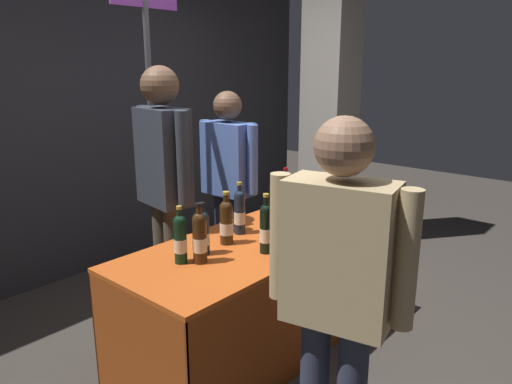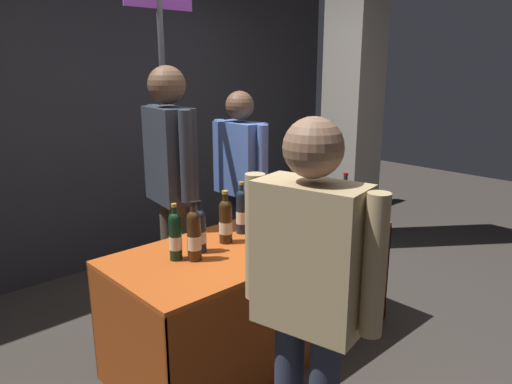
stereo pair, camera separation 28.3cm
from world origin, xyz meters
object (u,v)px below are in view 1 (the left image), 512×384
object	(u,v)px
wine_glass_near_vendor	(285,215)
vendor_presenter	(229,175)
concrete_pillar	(331,70)
featured_wine_bottle	(203,232)
taster_foreground_right	(337,285)
tasting_table	(256,272)
display_bottle_0	(338,201)
booth_signpost	(151,112)

from	to	relation	value
wine_glass_near_vendor	vendor_presenter	distance (m)	0.80
vendor_presenter	concrete_pillar	bearing A→B (deg)	91.02
concrete_pillar	wine_glass_near_vendor	bearing A→B (deg)	-155.43
wine_glass_near_vendor	concrete_pillar	bearing A→B (deg)	24.57
featured_wine_bottle	taster_foreground_right	size ratio (longest dim) A/B	0.19
tasting_table	display_bottle_0	xyz separation A→B (m)	(0.61, -0.20, 0.37)
vendor_presenter	booth_signpost	world-z (taller)	booth_signpost
featured_wine_bottle	vendor_presenter	world-z (taller)	vendor_presenter
tasting_table	wine_glass_near_vendor	xyz separation A→B (m)	(0.26, -0.02, 0.32)
concrete_pillar	wine_glass_near_vendor	distance (m)	2.13
featured_wine_bottle	tasting_table	bearing A→B (deg)	-11.85
wine_glass_near_vendor	display_bottle_0	bearing A→B (deg)	-26.31
vendor_presenter	taster_foreground_right	xyz separation A→B (m)	(-1.11, -1.66, 0.01)
display_bottle_0	booth_signpost	bearing A→B (deg)	112.58
wine_glass_near_vendor	booth_signpost	bearing A→B (deg)	99.06
concrete_pillar	display_bottle_0	xyz separation A→B (m)	(-1.41, -0.98, -0.83)
display_bottle_0	booth_signpost	distance (m)	1.49
taster_foreground_right	featured_wine_bottle	bearing A→B (deg)	-25.21
tasting_table	booth_signpost	size ratio (longest dim) A/B	0.77
concrete_pillar	taster_foreground_right	distance (m)	3.22
display_bottle_0	vendor_presenter	xyz separation A→B (m)	(-0.09, 0.93, 0.06)
tasting_table	booth_signpost	xyz separation A→B (m)	(0.08, 1.08, 0.92)
featured_wine_bottle	booth_signpost	distance (m)	1.24
wine_glass_near_vendor	booth_signpost	distance (m)	1.27
tasting_table	wine_glass_near_vendor	distance (m)	0.41
concrete_pillar	tasting_table	bearing A→B (deg)	-158.74
concrete_pillar	vendor_presenter	xyz separation A→B (m)	(-1.50, -0.05, -0.78)
display_bottle_0	wine_glass_near_vendor	xyz separation A→B (m)	(-0.36, 0.18, -0.05)
vendor_presenter	booth_signpost	size ratio (longest dim) A/B	0.67
tasting_table	taster_foreground_right	xyz separation A→B (m)	(-0.60, -0.93, 0.43)
display_bottle_0	vendor_presenter	size ratio (longest dim) A/B	0.23
tasting_table	taster_foreground_right	world-z (taller)	taster_foreground_right
featured_wine_bottle	display_bottle_0	world-z (taller)	display_bottle_0
concrete_pillar	featured_wine_bottle	bearing A→B (deg)	-163.44
concrete_pillar	wine_glass_near_vendor	world-z (taller)	concrete_pillar
vendor_presenter	taster_foreground_right	size ratio (longest dim) A/B	0.99
featured_wine_bottle	vendor_presenter	xyz separation A→B (m)	(0.88, 0.65, 0.08)
tasting_table	display_bottle_0	distance (m)	0.74
featured_wine_bottle	display_bottle_0	distance (m)	1.01
tasting_table	wine_glass_near_vendor	bearing A→B (deg)	-4.63
display_bottle_0	vendor_presenter	distance (m)	0.93
display_bottle_0	taster_foreground_right	bearing A→B (deg)	-148.66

